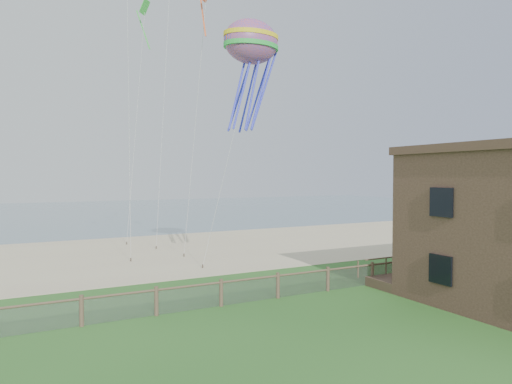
# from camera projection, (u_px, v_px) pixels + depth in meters

# --- Properties ---
(ground) EXTENTS (160.00, 160.00, 0.00)m
(ground) POSITION_uv_depth(u_px,v_px,m) (360.00, 337.00, 16.91)
(ground) COLOR #25561D
(ground) RESTS_ON ground
(sand_beach) EXTENTS (72.00, 20.00, 0.02)m
(sand_beach) POSITION_uv_depth(u_px,v_px,m) (176.00, 251.00, 36.38)
(sand_beach) COLOR #C2AF8C
(sand_beach) RESTS_ON ground
(ocean) EXTENTS (160.00, 68.00, 0.02)m
(ocean) POSITION_uv_depth(u_px,v_px,m) (94.00, 212.00, 75.33)
(ocean) COLOR slate
(ocean) RESTS_ON ground
(chainlink_fence) EXTENTS (36.20, 0.20, 1.25)m
(chainlink_fence) POSITION_uv_depth(u_px,v_px,m) (278.00, 287.00, 22.20)
(chainlink_fence) COLOR #483428
(chainlink_fence) RESTS_ON ground
(motel_deck) EXTENTS (15.00, 2.00, 0.50)m
(motel_deck) POSITION_uv_depth(u_px,v_px,m) (473.00, 271.00, 27.35)
(motel_deck) COLOR brown
(motel_deck) RESTS_ON ground
(picnic_table) EXTENTS (2.03, 1.75, 0.73)m
(picnic_table) POSITION_uv_depth(u_px,v_px,m) (457.00, 294.00, 21.55)
(picnic_table) COLOR brown
(picnic_table) RESTS_ON ground
(octopus_kite) EXTENTS (3.88, 3.04, 7.20)m
(octopus_kite) POSITION_uv_depth(u_px,v_px,m) (251.00, 73.00, 27.33)
(octopus_kite) COLOR #FF5628
(kite_red) EXTENTS (2.10, 2.09, 2.85)m
(kite_red) POSITION_uv_depth(u_px,v_px,m) (206.00, 5.00, 29.59)
(kite_red) COLOR #E35A28
(kite_green) EXTENTS (2.29, 2.17, 3.25)m
(kite_green) POSITION_uv_depth(u_px,v_px,m) (145.00, 20.00, 35.75)
(kite_green) COLOR green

